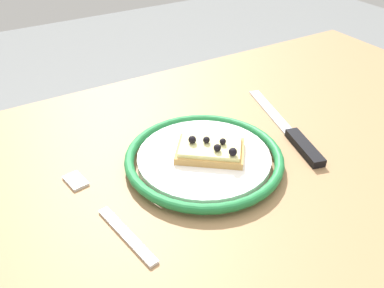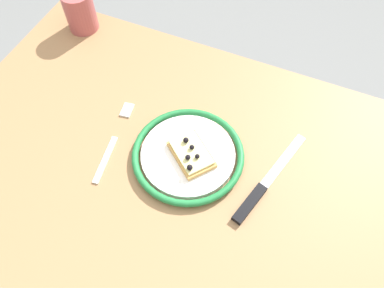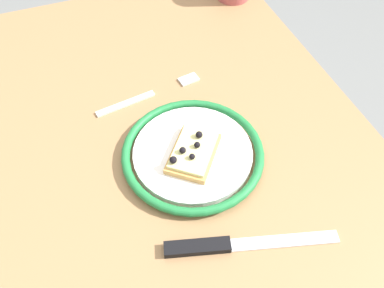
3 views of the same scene
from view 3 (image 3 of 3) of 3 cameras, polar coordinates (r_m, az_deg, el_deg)
dining_table at (r=0.67m, az=-2.79°, el=-9.63°), size 1.10×0.72×0.71m
plate at (r=0.61m, az=0.11°, el=-1.33°), size 0.22×0.22×0.02m
pizza_slice_near at (r=0.60m, az=0.16°, el=-1.21°), size 0.11×0.11×0.03m
knife at (r=0.55m, az=4.32°, el=-14.56°), size 0.08×0.24×0.01m
fork at (r=0.72m, az=-6.14°, el=7.25°), size 0.05×0.20×0.00m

